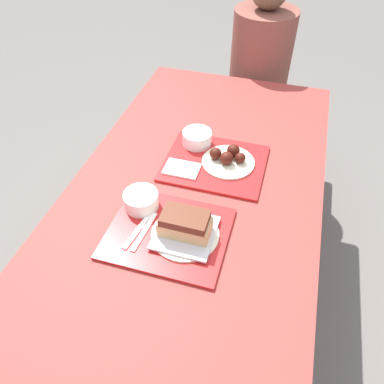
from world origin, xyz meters
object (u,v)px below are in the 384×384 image
Objects in this scene: tray_far at (215,163)px; wings_plate_far at (228,158)px; bowl_coleslaw_near at (141,199)px; person_seated_across at (261,55)px; tray_near at (168,233)px; brisket_sandwich_plate at (185,227)px; bowl_coleslaw_far at (197,137)px.

tray_far is 0.06m from wings_plate_far.
bowl_coleslaw_near is 0.40m from wings_plate_far.
person_seated_across reaches higher than bowl_coleslaw_near.
tray_near is 1.76× the size of brisket_sandwich_plate.
wings_plate_far is (0.05, 0.02, 0.03)m from tray_far.
tray_near is at bearing -34.40° from bowl_coleslaw_near.
brisket_sandwich_plate is 1.84× the size of bowl_coleslaw_far.
wings_plate_far is (0.05, 0.40, -0.02)m from brisket_sandwich_plate.
brisket_sandwich_plate is 0.30× the size of person_seated_across.
wings_plate_far is at bearing -88.97° from person_seated_across.
tray_near is 1.88× the size of wings_plate_far.
tray_far is at bearing 58.12° from bowl_coleslaw_near.
person_seated_across is (0.04, 1.33, -0.01)m from brisket_sandwich_plate.
brisket_sandwich_plate is 0.49m from bowl_coleslaw_far.
brisket_sandwich_plate reaches higher than wings_plate_far.
tray_near is 0.39m from tray_far.
brisket_sandwich_plate is 1.07× the size of wings_plate_far.
wings_plate_far is at bearing 53.35° from bowl_coleslaw_near.
brisket_sandwich_plate is at bearing -23.96° from bowl_coleslaw_near.
wings_plate_far is at bearing 82.40° from brisket_sandwich_plate.
bowl_coleslaw_near reaches higher than tray_near.
tray_far is at bearing -44.00° from bowl_coleslaw_far.
tray_near is 0.16m from bowl_coleslaw_near.
person_seated_across reaches higher than bowl_coleslaw_far.
bowl_coleslaw_far is (-0.04, 0.48, 0.04)m from tray_near.
person_seated_across reaches higher than wings_plate_far.
brisket_sandwich_plate is at bearing -97.60° from wings_plate_far.
bowl_coleslaw_far reaches higher than tray_far.
tray_near is at bearing -105.37° from wings_plate_far.
bowl_coleslaw_near is at bearing -102.35° from bowl_coleslaw_far.
brisket_sandwich_plate is 1.33m from person_seated_across.
tray_near is at bearing -94.03° from person_seated_across.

